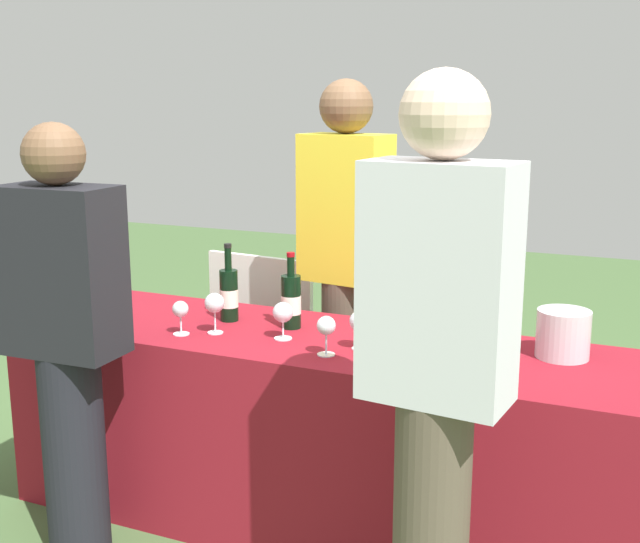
% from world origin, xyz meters
% --- Properties ---
extents(ground_plane, '(12.00, 12.00, 0.00)m').
position_xyz_m(ground_plane, '(0.00, 0.00, 0.00)').
color(ground_plane, '#476638').
extents(tasting_table, '(2.42, 0.66, 0.75)m').
position_xyz_m(tasting_table, '(0.00, 0.00, 0.38)').
color(tasting_table, maroon).
rests_on(tasting_table, ground_plane).
extents(wine_bottle_0, '(0.07, 0.07, 0.31)m').
position_xyz_m(wine_bottle_0, '(-0.42, 0.07, 0.86)').
color(wine_bottle_0, black).
rests_on(wine_bottle_0, tasting_table).
extents(wine_bottle_1, '(0.08, 0.08, 0.29)m').
position_xyz_m(wine_bottle_1, '(-0.15, 0.08, 0.86)').
color(wine_bottle_1, black).
rests_on(wine_bottle_1, tasting_table).
extents(wine_bottle_2, '(0.07, 0.07, 0.31)m').
position_xyz_m(wine_bottle_2, '(0.42, 0.13, 0.86)').
color(wine_bottle_2, black).
rests_on(wine_bottle_2, tasting_table).
extents(wine_bottle_3, '(0.08, 0.08, 0.32)m').
position_xyz_m(wine_bottle_3, '(0.52, 0.14, 0.86)').
color(wine_bottle_3, black).
rests_on(wine_bottle_3, tasting_table).
extents(wine_bottle_4, '(0.07, 0.07, 0.33)m').
position_xyz_m(wine_bottle_4, '(0.64, 0.15, 0.87)').
color(wine_bottle_4, black).
rests_on(wine_bottle_4, tasting_table).
extents(wine_glass_0, '(0.07, 0.07, 0.14)m').
position_xyz_m(wine_glass_0, '(-0.83, -0.08, 0.85)').
color(wine_glass_0, silver).
rests_on(wine_glass_0, tasting_table).
extents(wine_glass_1, '(0.06, 0.06, 0.13)m').
position_xyz_m(wine_glass_1, '(-0.49, -0.17, 0.84)').
color(wine_glass_1, silver).
rests_on(wine_glass_1, tasting_table).
extents(wine_glass_2, '(0.08, 0.08, 0.16)m').
position_xyz_m(wine_glass_2, '(-0.38, -0.10, 0.87)').
color(wine_glass_2, silver).
rests_on(wine_glass_2, tasting_table).
extents(wine_glass_3, '(0.08, 0.08, 0.14)m').
position_xyz_m(wine_glass_3, '(-0.12, -0.07, 0.85)').
color(wine_glass_3, silver).
rests_on(wine_glass_3, tasting_table).
extents(wine_glass_4, '(0.07, 0.07, 0.14)m').
position_xyz_m(wine_glass_4, '(0.10, -0.18, 0.85)').
color(wine_glass_4, silver).
rests_on(wine_glass_4, tasting_table).
extents(wine_glass_5, '(0.08, 0.08, 0.14)m').
position_xyz_m(wine_glass_5, '(0.18, -0.07, 0.85)').
color(wine_glass_5, silver).
rests_on(wine_glass_5, tasting_table).
extents(ice_bucket, '(0.18, 0.18, 0.16)m').
position_xyz_m(ice_bucket, '(0.85, 0.13, 0.83)').
color(ice_bucket, silver).
rests_on(ice_bucket, tasting_table).
extents(server_pouring, '(0.40, 0.26, 1.70)m').
position_xyz_m(server_pouring, '(-0.13, 0.56, 0.93)').
color(server_pouring, brown).
rests_on(server_pouring, ground_plane).
extents(guest_0, '(0.40, 0.23, 1.54)m').
position_xyz_m(guest_0, '(-0.71, -0.54, 0.83)').
color(guest_0, black).
rests_on(guest_0, ground_plane).
extents(guest_1, '(0.40, 0.25, 1.69)m').
position_xyz_m(guest_1, '(0.61, -0.63, 0.93)').
color(guest_1, brown).
rests_on(guest_1, ground_plane).
extents(menu_board, '(0.59, 0.09, 0.86)m').
position_xyz_m(menu_board, '(-0.67, 0.78, 0.43)').
color(menu_board, white).
rests_on(menu_board, ground_plane).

